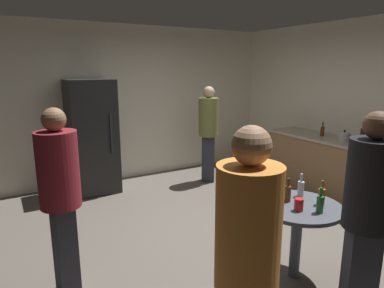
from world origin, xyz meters
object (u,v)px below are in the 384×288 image
Objects in this scene: beer_bottle_green at (320,204)px; beer_bottle_brown at (288,193)px; beer_bottle_clear at (301,188)px; person_in_orange_shirt at (247,259)px; kettle at (344,137)px; foreground_table at (298,215)px; person_in_black_shirt at (368,207)px; person_in_maroon_shirt at (60,189)px; wine_bottle_on_counter at (363,136)px; beer_bottle_on_counter at (322,131)px; beer_bottle_amber at (322,196)px; refrigerator at (92,137)px; plastic_cup_red at (299,205)px.

beer_bottle_brown is at bearing 99.78° from beer_bottle_green.
beer_bottle_green and beer_bottle_clear have the same top height.
kettle is at bearing 2.78° from person_in_orange_shirt.
foreground_table is 0.79m from person_in_black_shirt.
beer_bottle_green is at bearing -35.03° from person_in_maroon_shirt.
person_in_maroon_shirt is (-4.13, -0.01, -0.05)m from wine_bottle_on_counter.
wine_bottle_on_counter is 1.35× the size of beer_bottle_green.
foreground_table is at bearing -144.67° from beer_bottle_on_counter.
foreground_table is 0.47× the size of person_in_black_shirt.
beer_bottle_amber is at bearing -43.87° from beer_bottle_brown.
beer_bottle_clear is (1.24, -3.17, -0.08)m from refrigerator.
person_in_orange_shirt reaches higher than person_in_black_shirt.
kettle is 0.15× the size of person_in_maroon_shirt.
foreground_table is (-2.15, -1.53, -0.35)m from beer_bottle_on_counter.
kettle is 2.81m from person_in_black_shirt.
kettle reaches higher than plastic_cup_red.
wine_bottle_on_counter is 2.24m from beer_bottle_amber.
beer_bottle_clear reaches higher than plastic_cup_red.
wine_bottle_on_counter is at bearing -6.27° from person_in_maroon_shirt.
kettle is at bearing 24.54° from beer_bottle_brown.
beer_bottle_green is (0.06, -0.33, 0.00)m from beer_bottle_brown.
person_in_maroon_shirt reaches higher than wine_bottle_on_counter.
kettle is at bearing -16.93° from person_in_black_shirt.
beer_bottle_green is 0.18m from plastic_cup_red.
person_in_orange_shirt is at bearing -147.59° from foreground_table.
beer_bottle_clear is at bearing 16.91° from person_in_black_shirt.
beer_bottle_clear is 0.13× the size of person_in_orange_shirt.
person_in_maroon_shirt is (-4.03, -0.23, 0.00)m from kettle.
foreground_table is at bearing -72.32° from refrigerator.
plastic_cup_red is at bearing -157.50° from wine_bottle_on_counter.
plastic_cup_red is (-0.28, 0.01, -0.03)m from beer_bottle_amber.
beer_bottle_clear is at bearing 40.19° from plastic_cup_red.
beer_bottle_on_counter reaches higher than foreground_table.
person_in_black_shirt is at bearing -106.76° from beer_bottle_clear.
person_in_orange_shirt is (-0.22, -4.12, 0.10)m from refrigerator.
person_in_black_shirt is (-0.04, -0.81, 0.17)m from beer_bottle_brown.
refrigerator is 3.40m from beer_bottle_clear.
refrigerator is 2.25× the size of foreground_table.
beer_bottle_on_counter is 1.00× the size of beer_bottle_amber.
foreground_table is 3.48× the size of beer_bottle_clear.
person_in_black_shirt is (1.86, -1.56, 0.02)m from person_in_maroon_shirt.
beer_bottle_on_counter is 2.41m from beer_bottle_clear.
kettle is 2.22× the size of plastic_cup_red.
person_in_black_shirt is at bearing -21.36° from person_in_orange_shirt.
person_in_maroon_shirt is at bearing -170.68° from beer_bottle_on_counter.
wine_bottle_on_counter reaches higher than kettle.
wine_bottle_on_counter is 1.35× the size of beer_bottle_on_counter.
person_in_orange_shirt is (-3.43, -2.33, 0.02)m from beer_bottle_on_counter.
wine_bottle_on_counter is at bearing 25.46° from beer_bottle_amber.
refrigerator is at bearing 105.77° from plastic_cup_red.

